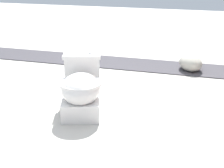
{
  "coord_description": "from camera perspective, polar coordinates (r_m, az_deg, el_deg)",
  "views": [
    {
      "loc": [
        2.74,
        0.9,
        1.34
      ],
      "look_at": [
        0.18,
        0.19,
        0.3
      ],
      "focal_mm": 50.0,
      "sensor_mm": 36.0,
      "label": 1
    }
  ],
  "objects": [
    {
      "name": "gravel_strip",
      "position": [
        4.32,
        9.54,
        3.13
      ],
      "size": [
        0.56,
        8.0,
        0.01
      ],
      "primitive_type": "cube",
      "color": "#423F44",
      "rests_on": "ground"
    },
    {
      "name": "toilet",
      "position": [
        2.96,
        -5.59,
        -0.88
      ],
      "size": [
        0.71,
        0.54,
        0.52
      ],
      "rotation": [
        0.0,
        0.0,
        0.3
      ],
      "color": "white",
      "rests_on": "ground"
    },
    {
      "name": "ground_plane",
      "position": [
        3.18,
        -2.37,
        -3.53
      ],
      "size": [
        14.0,
        14.0,
        0.0
      ],
      "primitive_type": "plane",
      "color": "#B7B2A8"
    },
    {
      "name": "boulder_near",
      "position": [
        4.23,
        14.16,
        3.77
      ],
      "size": [
        0.46,
        0.42,
        0.21
      ],
      "primitive_type": "ellipsoid",
      "rotation": [
        0.0,
        0.0,
        0.44
      ],
      "color": "#ADA899",
      "rests_on": "ground"
    }
  ]
}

